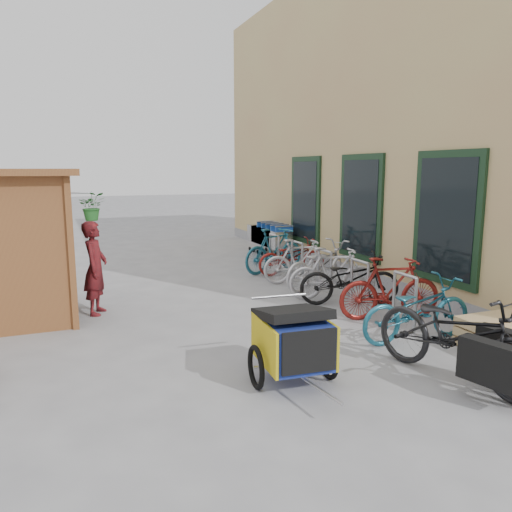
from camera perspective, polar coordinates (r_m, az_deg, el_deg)
name	(u,v)px	position (r m, az deg, el deg)	size (l,w,h in m)	color
ground	(263,349)	(6.84, 0.82, -10.61)	(80.00, 80.00, 0.00)	gray
building	(431,125)	(13.77, 19.40, 13.97)	(6.07, 13.00, 7.00)	tan
bike_rack	(325,267)	(9.76, 7.86, -1.26)	(0.05, 5.35, 0.86)	#A5A8AD
shopping_carts	(269,236)	(13.93, 1.45, 2.32)	(0.52, 2.08, 0.94)	silver
child_trailer	(293,338)	(5.70, 4.28, -9.36)	(0.97, 1.61, 0.94)	navy
cargo_bike	(459,336)	(6.11, 22.19, -8.42)	(1.22, 2.24, 1.12)	black
person_kiosk	(95,268)	(8.66, -17.89, -1.32)	(0.57, 0.37, 1.56)	maroon
bike_0	(417,309)	(7.36, 17.93, -5.81)	(0.61, 1.76, 0.92)	#1D5E76
bike_1	(390,288)	(8.29, 15.07, -3.58)	(0.48, 1.70, 1.02)	maroon
bike_2	(350,279)	(9.03, 10.64, -2.58)	(0.62, 1.78, 0.93)	black
bike_3	(333,273)	(9.31, 8.76, -1.98)	(0.46, 1.64, 0.99)	#BAB9BF
bike_4	(320,265)	(10.14, 7.34, -1.01)	(0.64, 1.84, 0.97)	#BAB9BF
bike_5	(300,261)	(10.55, 5.00, -0.59)	(0.45, 1.58, 0.95)	#BAB9BF
bike_6	(292,257)	(11.38, 4.11, -0.08)	(0.56, 1.60, 0.84)	maroon
bike_7	(274,250)	(11.64, 2.10, 0.67)	(0.49, 1.74, 1.04)	#1D5E76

